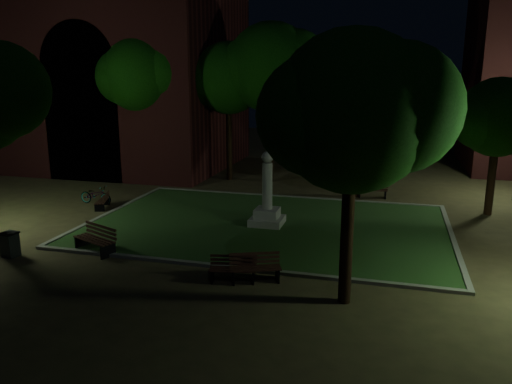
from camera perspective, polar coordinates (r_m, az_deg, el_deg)
ground at (r=19.93m, az=-0.13°, el=-5.54°), size 80.00×80.00×0.00m
lawn at (r=21.76m, az=1.27°, el=-3.78°), size 15.00×10.00×0.08m
lawn_kerb at (r=21.75m, az=1.27°, el=-3.73°), size 15.40×10.40×0.12m
monument at (r=21.50m, az=1.28°, el=-1.45°), size 1.40×1.40×3.20m
building_main at (r=38.17m, az=-18.44°, el=14.14°), size 20.00×12.00×15.00m
tree_north_wl at (r=30.53m, az=-3.01°, el=12.86°), size 5.27×4.30×8.34m
tree_north_er at (r=26.62m, az=12.23°, el=10.53°), size 5.88×4.80×7.67m
tree_ne at (r=25.19m, az=26.14°, el=7.66°), size 4.40×3.59×6.34m
tree_se at (r=13.64m, az=11.37°, el=8.94°), size 5.40×4.41×7.69m
tree_nw at (r=30.76m, az=-12.77°, el=12.89°), size 5.60×4.58×8.65m
tree_far_north at (r=29.81m, az=1.96°, el=14.04°), size 6.39×5.21×9.40m
lamppost_nw at (r=32.77m, az=-14.97°, el=7.15°), size 1.18×0.28×4.49m
bench_near_left at (r=16.08m, az=-2.64°, el=-8.85°), size 1.57×0.82×0.82m
bench_near_right at (r=16.08m, az=-0.11°, el=-8.72°), size 1.72×1.13×0.89m
bench_west_near at (r=19.44m, az=-17.80°, el=-5.24°), size 1.93×1.29×1.00m
bench_left_side at (r=25.57m, az=-17.08°, el=-1.03°), size 0.91×1.45×0.75m
bench_far_side at (r=27.18m, az=13.17°, el=0.15°), size 1.58×0.68×0.84m
trash_bin at (r=20.16m, az=-26.29°, el=-5.38°), size 0.60×0.60×0.91m
bicycle at (r=26.53m, az=-17.85°, el=-0.32°), size 1.80×0.71×0.93m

